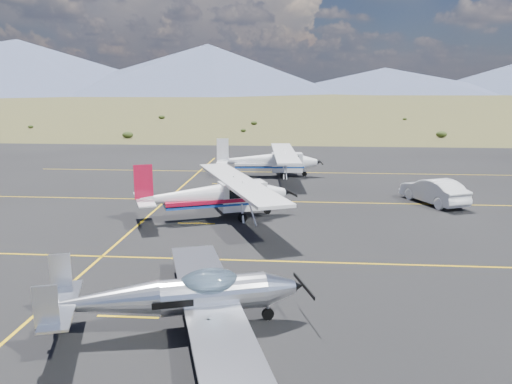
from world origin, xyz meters
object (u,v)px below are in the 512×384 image
(aircraft_low_wing, at_px, (184,296))
(aircraft_plain, at_px, (269,160))
(aircraft_cessna, at_px, (216,194))
(sedan, at_px, (434,191))

(aircraft_low_wing, xyz_separation_m, aircraft_plain, (1.11, 26.02, 0.30))
(aircraft_plain, bearing_deg, aircraft_cessna, -104.19)
(aircraft_cessna, bearing_deg, aircraft_plain, 58.29)
(aircraft_cessna, bearing_deg, aircraft_low_wing, -107.62)
(aircraft_low_wing, distance_m, aircraft_cessna, 12.78)
(aircraft_low_wing, xyz_separation_m, sedan, (11.78, 17.38, -0.26))
(aircraft_cessna, relative_size, aircraft_plain, 1.00)
(aircraft_cessna, distance_m, sedan, 13.67)
(aircraft_low_wing, xyz_separation_m, aircraft_cessna, (-1.07, 12.73, 0.35))
(aircraft_low_wing, height_order, aircraft_plain, aircraft_plain)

